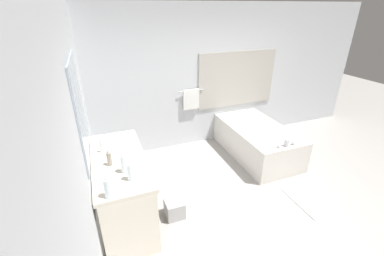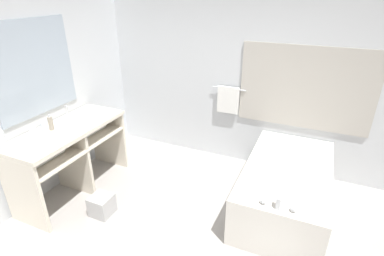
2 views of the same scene
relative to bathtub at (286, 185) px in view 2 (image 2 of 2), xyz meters
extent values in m
cube|color=silver|center=(-0.72, 0.91, 1.03)|extent=(7.40, 0.06, 2.70)
cube|color=#B7B2A8|center=(0.00, 0.87, 0.96)|extent=(1.70, 0.02, 1.10)
cylinder|color=silver|center=(-1.02, 0.84, 0.83)|extent=(0.50, 0.02, 0.02)
cube|color=white|center=(-1.02, 0.83, 0.66)|extent=(0.32, 0.04, 0.40)
cube|color=#A3B2C1|center=(-2.91, -0.75, 1.30)|extent=(0.02, 1.10, 1.10)
cube|color=beige|center=(-2.59, -0.75, 0.58)|extent=(0.64, 1.51, 0.05)
cube|color=beige|center=(-2.59, -0.75, 0.34)|extent=(0.61, 1.43, 0.02)
cylinder|color=white|center=(-2.59, -0.52, 0.54)|extent=(0.34, 0.34, 0.11)
cube|color=beige|center=(-2.59, -1.49, 0.12)|extent=(0.59, 0.04, 0.87)
cube|color=beige|center=(-2.59, -0.75, 0.12)|extent=(0.59, 0.04, 0.87)
cube|color=beige|center=(-2.59, -0.01, 0.12)|extent=(0.59, 0.04, 0.87)
cylinder|color=white|center=(-2.54, -1.13, 0.42)|extent=(0.13, 0.42, 0.13)
cylinder|color=white|center=(-2.54, -0.37, 0.42)|extent=(0.13, 0.42, 0.13)
cylinder|color=silver|center=(-2.76, -0.52, 0.61)|extent=(0.04, 0.04, 0.02)
cylinder|color=silver|center=(-2.76, -0.52, 0.70)|extent=(0.02, 0.02, 0.16)
cube|color=silver|center=(-2.72, -0.52, 0.77)|extent=(0.07, 0.01, 0.01)
cube|color=silver|center=(0.00, 0.00, -0.03)|extent=(0.95, 1.75, 0.58)
ellipsoid|color=white|center=(0.00, 0.00, 0.11)|extent=(0.69, 1.26, 0.30)
cube|color=silver|center=(0.00, -0.77, 0.32)|extent=(0.04, 0.07, 0.12)
sphere|color=silver|center=(-0.14, -0.77, 0.29)|extent=(0.06, 0.06, 0.06)
sphere|color=silver|center=(0.14, -0.77, 0.29)|extent=(0.06, 0.06, 0.06)
cylinder|color=white|center=(-2.55, -1.07, 0.70)|extent=(0.07, 0.07, 0.21)
cylinder|color=white|center=(-2.55, -1.07, 0.82)|extent=(0.04, 0.04, 0.02)
cylinder|color=white|center=(-2.50, -1.24, 0.70)|extent=(0.07, 0.07, 0.20)
cylinder|color=white|center=(-2.50, -1.24, 0.81)|extent=(0.04, 0.04, 0.02)
cylinder|color=white|center=(-2.75, -1.44, 0.71)|extent=(0.07, 0.07, 0.21)
cylinder|color=gray|center=(-2.69, -0.86, 0.68)|extent=(0.06, 0.06, 0.17)
cylinder|color=silver|center=(-2.69, -0.86, 0.78)|extent=(0.03, 0.03, 0.03)
cube|color=#B2B2B2|center=(-1.96, -1.00, -0.19)|extent=(0.25, 0.25, 0.25)
camera|label=1|loc=(-2.71, -3.58, 2.30)|focal=24.00mm
camera|label=2|loc=(0.16, -3.16, 2.16)|focal=28.00mm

